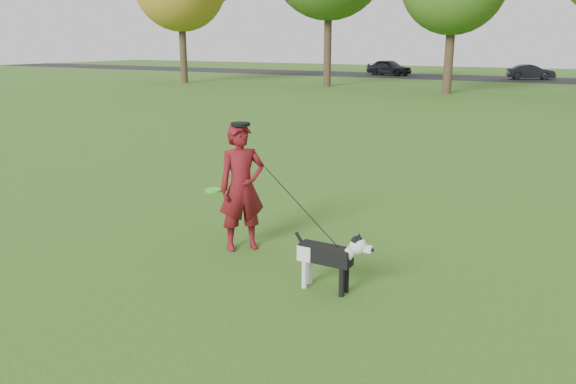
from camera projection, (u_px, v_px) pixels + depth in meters
The scene contains 7 objects.
ground at pixel (264, 256), 7.55m from camera, with size 120.00×120.00×0.00m, color #285116.
road at pixel (551, 80), 41.18m from camera, with size 120.00×7.00×0.02m, color black.
man at pixel (242, 188), 7.62m from camera, with size 0.64×0.42×1.75m, color #540D0C.
dog at pixel (332, 254), 6.38m from camera, with size 0.99×0.20×0.75m.
car_left at pixel (389, 67), 46.93m from camera, with size 1.52×3.79×1.29m, color black.
car_mid at pixel (531, 72), 41.72m from camera, with size 1.16×3.33×1.10m, color black.
man_held_items at pixel (301, 206), 6.80m from camera, with size 2.30×0.79×1.26m.
Camera 1 is at (3.75, -5.99, 2.80)m, focal length 35.00 mm.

